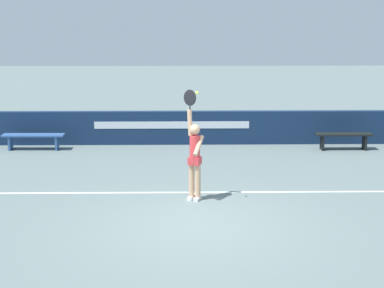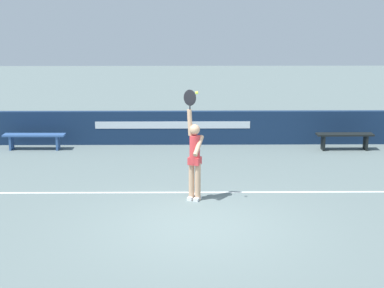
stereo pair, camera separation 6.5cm
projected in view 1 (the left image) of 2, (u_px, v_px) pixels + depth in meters
ground_plane at (197, 225)px, 11.32m from camera, size 60.00×60.00×0.00m
court_lines at (199, 243)px, 10.50m from camera, size 11.47×5.90×0.00m
back_wall at (192, 128)px, 17.79m from camera, size 16.89×0.22×1.00m
tennis_player at (195, 155)px, 12.59m from camera, size 0.45×0.46×2.38m
tennis_ball at (197, 93)px, 11.98m from camera, size 0.06×0.06×0.06m
courtside_bench_near at (33, 138)px, 17.13m from camera, size 1.77×0.38×0.45m
courtside_bench_far at (344, 137)px, 17.13m from camera, size 1.63×0.37×0.48m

